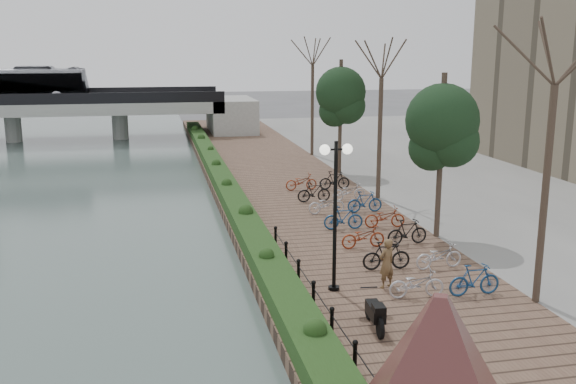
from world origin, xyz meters
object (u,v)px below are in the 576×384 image
object	(u,v)px
granite_monument	(436,374)
motorcycle	(374,312)
pedestrian	(387,263)
lamppost	(336,184)

from	to	relation	value
granite_monument	motorcycle	size ratio (longest dim) A/B	3.45
pedestrian	granite_monument	bearing A→B (deg)	53.50
lamppost	pedestrian	bearing A→B (deg)	-6.01
motorcycle	granite_monument	bearing A→B (deg)	-92.69
granite_monument	lamppost	distance (m)	8.58
granite_monument	motorcycle	distance (m)	5.53
granite_monument	motorcycle	xyz separation A→B (m)	(0.72, 5.37, -1.09)
granite_monument	pedestrian	distance (m)	8.49
motorcycle	pedestrian	distance (m)	3.16
motorcycle	pedestrian	xyz separation A→B (m)	(1.37, 2.82, 0.32)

